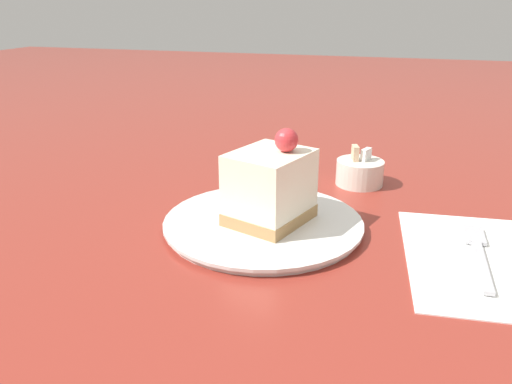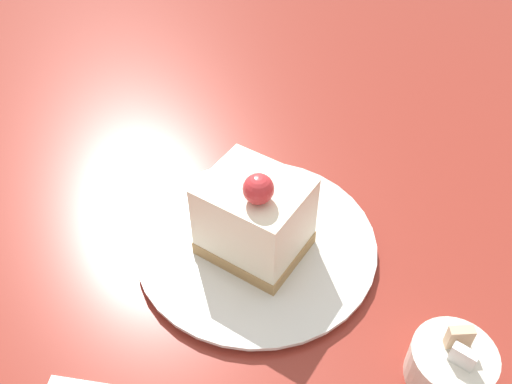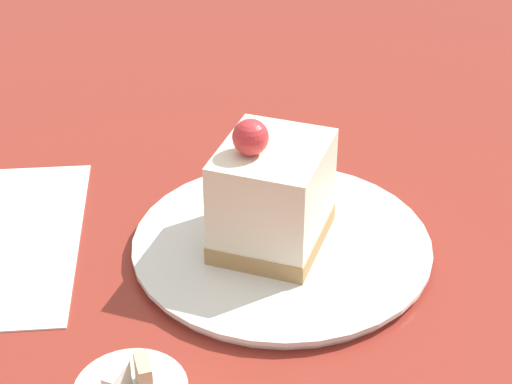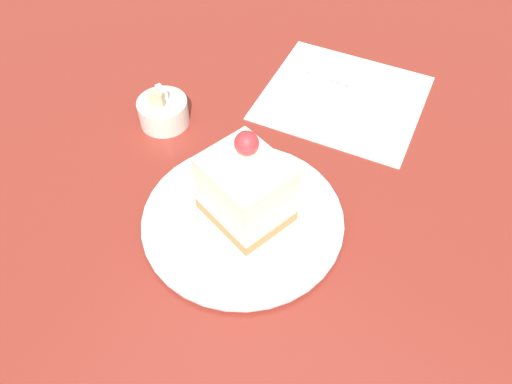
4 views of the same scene
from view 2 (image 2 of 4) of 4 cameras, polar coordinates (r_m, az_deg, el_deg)
ground_plane at (r=0.58m, az=0.05°, el=-5.63°), size 4.00×4.00×0.00m
plate at (r=0.57m, az=0.25°, el=-5.53°), size 0.24×0.24×0.01m
cake_slice at (r=0.53m, az=-0.01°, el=-2.57°), size 0.10×0.11×0.11m
sugar_bowl at (r=0.51m, az=18.89°, el=-16.02°), size 0.07×0.07×0.06m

